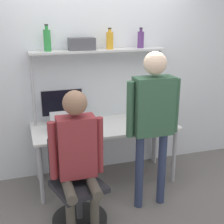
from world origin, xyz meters
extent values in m
plane|color=slate|center=(0.00, 0.00, 0.00)|extent=(12.00, 12.00, 0.00)
cube|color=silver|center=(0.00, 0.77, 1.35)|extent=(8.00, 0.06, 2.70)
cube|color=silver|center=(0.00, 0.38, 0.73)|extent=(1.74, 0.72, 0.03)
cylinder|color=#A5A5AA|center=(-0.81, 0.08, 0.36)|extent=(0.05, 0.05, 0.71)
cylinder|color=#A5A5AA|center=(0.81, 0.08, 0.36)|extent=(0.05, 0.05, 0.71)
cylinder|color=#A5A5AA|center=(-0.81, 0.68, 0.36)|extent=(0.05, 0.05, 0.71)
cylinder|color=#A5A5AA|center=(0.81, 0.68, 0.36)|extent=(0.05, 0.05, 0.71)
cube|color=silver|center=(0.00, 0.61, 1.62)|extent=(1.65, 0.24, 0.02)
cylinder|color=#B2B2B7|center=(-0.81, 0.61, 0.81)|extent=(0.04, 0.04, 1.63)
cylinder|color=#B2B2B7|center=(0.81, 0.61, 0.81)|extent=(0.04, 0.04, 1.63)
cylinder|color=#B7B7BC|center=(-0.48, 0.56, 0.75)|extent=(0.23, 0.23, 0.01)
cylinder|color=#B7B7BC|center=(-0.48, 0.56, 0.81)|extent=(0.06, 0.06, 0.12)
cube|color=#B7B7BC|center=(-0.48, 0.57, 1.02)|extent=(0.51, 0.01, 0.33)
cube|color=black|center=(-0.48, 0.56, 1.02)|extent=(0.48, 0.02, 0.30)
cube|color=#BCBCC1|center=(-0.48, 0.25, 0.75)|extent=(0.35, 0.24, 0.01)
cube|color=black|center=(-0.48, 0.24, 0.75)|extent=(0.30, 0.13, 0.00)
cube|color=#BCBCC1|center=(-0.48, 0.32, 0.86)|extent=(0.35, 0.11, 0.23)
cube|color=black|center=(-0.48, 0.32, 0.86)|extent=(0.31, 0.09, 0.20)
cube|color=silver|center=(-0.23, 0.28, 0.75)|extent=(0.07, 0.15, 0.01)
cube|color=black|center=(-0.23, 0.28, 0.75)|extent=(0.06, 0.13, 0.00)
cylinder|color=black|center=(-0.48, -0.37, 0.03)|extent=(0.56, 0.56, 0.06)
cylinder|color=#4C4C51|center=(-0.48, -0.37, 0.23)|extent=(0.06, 0.06, 0.33)
cube|color=#26262B|center=(-0.48, -0.37, 0.42)|extent=(0.57, 0.57, 0.05)
cube|color=#26262B|center=(-0.54, -0.17, 0.67)|extent=(0.41, 0.15, 0.45)
cylinder|color=#4C473D|center=(-0.60, -0.54, 0.22)|extent=(0.09, 0.09, 0.44)
cylinder|color=#4C473D|center=(-0.36, -0.54, 0.22)|extent=(0.09, 0.09, 0.44)
cylinder|color=#4C473D|center=(-0.60, -0.51, 0.49)|extent=(0.10, 0.38, 0.10)
cylinder|color=#4C473D|center=(-0.36, -0.51, 0.49)|extent=(0.10, 0.38, 0.10)
cube|color=maroon|center=(-0.48, -0.34, 0.84)|extent=(0.36, 0.20, 0.60)
cylinder|color=maroon|center=(-0.71, -0.34, 0.82)|extent=(0.08, 0.08, 0.57)
cylinder|color=maroon|center=(-0.26, -0.34, 0.82)|extent=(0.08, 0.08, 0.57)
sphere|color=#8C664C|center=(-0.48, -0.34, 1.27)|extent=(0.23, 0.23, 0.23)
cylinder|color=#2D3856|center=(0.20, -0.28, 0.42)|extent=(0.09, 0.09, 0.85)
cylinder|color=#2D3856|center=(0.46, -0.28, 0.42)|extent=(0.09, 0.09, 0.85)
cube|color=#33593F|center=(0.33, -0.28, 1.15)|extent=(0.41, 0.20, 0.60)
cylinder|color=#33593F|center=(0.08, -0.28, 1.13)|extent=(0.08, 0.08, 0.57)
cylinder|color=#33593F|center=(0.58, -0.28, 1.13)|extent=(0.08, 0.08, 0.57)
sphere|color=beige|center=(0.33, -0.28, 1.59)|extent=(0.23, 0.23, 0.23)
cylinder|color=#593372|center=(0.54, 0.61, 1.73)|extent=(0.08, 0.08, 0.20)
cylinder|color=#593372|center=(0.54, 0.61, 1.84)|extent=(0.04, 0.04, 0.04)
cylinder|color=black|center=(0.54, 0.61, 1.87)|extent=(0.04, 0.04, 0.01)
cylinder|color=gold|center=(0.14, 0.61, 1.73)|extent=(0.09, 0.09, 0.20)
cylinder|color=gold|center=(0.14, 0.61, 1.85)|extent=(0.04, 0.04, 0.04)
cylinder|color=black|center=(0.14, 0.61, 1.87)|extent=(0.04, 0.04, 0.01)
cylinder|color=#2D8C3F|center=(-0.60, 0.61, 1.75)|extent=(0.08, 0.08, 0.24)
cylinder|color=#2D8C3F|center=(-0.60, 0.61, 1.89)|extent=(0.04, 0.04, 0.04)
cylinder|color=black|center=(-0.60, 0.61, 1.92)|extent=(0.04, 0.04, 0.01)
cube|color=#4C4C51|center=(-0.21, 0.61, 1.70)|extent=(0.31, 0.16, 0.14)
camera|label=1|loc=(-0.95, -3.05, 2.07)|focal=50.00mm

